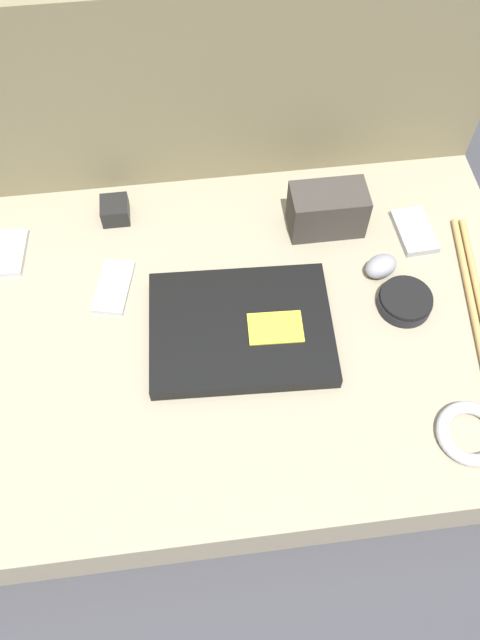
% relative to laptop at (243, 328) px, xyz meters
% --- Properties ---
extents(ground_plane, '(8.00, 8.00, 0.00)m').
position_rel_laptop_xyz_m(ground_plane, '(-0.00, 0.01, -0.13)').
color(ground_plane, '#38383D').
extents(couch_seat, '(1.01, 0.69, 0.11)m').
position_rel_laptop_xyz_m(couch_seat, '(-0.00, 0.01, -0.07)').
color(couch_seat, gray).
rests_on(couch_seat, ground_plane).
extents(couch_backrest, '(1.01, 0.20, 0.50)m').
position_rel_laptop_xyz_m(couch_backrest, '(-0.00, 0.46, 0.12)').
color(couch_backrest, '#756B4C').
rests_on(couch_backrest, ground_plane).
extents(laptop, '(0.31, 0.24, 0.03)m').
position_rel_laptop_xyz_m(laptop, '(0.00, 0.00, 0.00)').
color(laptop, black).
rests_on(laptop, couch_seat).
extents(computer_mouse, '(0.07, 0.06, 0.04)m').
position_rel_laptop_xyz_m(computer_mouse, '(0.26, 0.09, 0.01)').
color(computer_mouse, gray).
rests_on(computer_mouse, couch_seat).
extents(speaker_puck, '(0.09, 0.09, 0.03)m').
position_rel_laptop_xyz_m(speaker_puck, '(0.28, 0.02, 0.00)').
color(speaker_puck, black).
rests_on(speaker_puck, couch_seat).
extents(phone_silver, '(0.08, 0.12, 0.01)m').
position_rel_laptop_xyz_m(phone_silver, '(-0.21, 0.12, -0.01)').
color(phone_silver, '#B7B7BC').
rests_on(phone_silver, couch_seat).
extents(phone_black, '(0.07, 0.11, 0.01)m').
position_rel_laptop_xyz_m(phone_black, '(0.34, 0.17, -0.01)').
color(phone_black, '#99999E').
rests_on(phone_black, couch_seat).
extents(phone_small, '(0.07, 0.11, 0.01)m').
position_rel_laptop_xyz_m(phone_small, '(-0.41, 0.22, -0.01)').
color(phone_small, '#B7B7BC').
rests_on(phone_small, couch_seat).
extents(camera_pouch, '(0.14, 0.08, 0.09)m').
position_rel_laptop_xyz_m(camera_pouch, '(0.18, 0.21, 0.03)').
color(camera_pouch, '#38332D').
rests_on(camera_pouch, couch_seat).
extents(charger_brick, '(0.05, 0.05, 0.04)m').
position_rel_laptop_xyz_m(charger_brick, '(-0.21, 0.28, 0.01)').
color(charger_brick, black).
rests_on(charger_brick, couch_seat).
extents(cable_coil, '(0.11, 0.11, 0.02)m').
position_rel_laptop_xyz_m(cable_coil, '(0.32, -0.23, -0.00)').
color(cable_coil, '#B2B2B7').
rests_on(cable_coil, couch_seat).
extents(drumstick_pair, '(0.08, 0.37, 0.01)m').
position_rel_laptop_xyz_m(drumstick_pair, '(0.41, 0.01, -0.01)').
color(drumstick_pair, tan).
rests_on(drumstick_pair, couch_seat).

